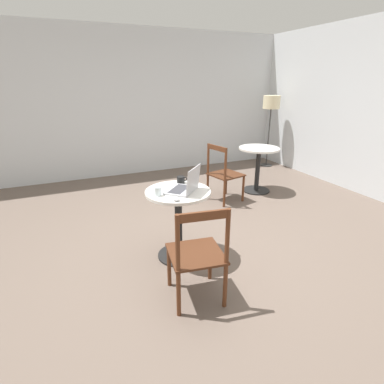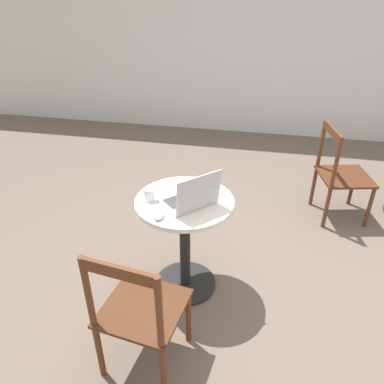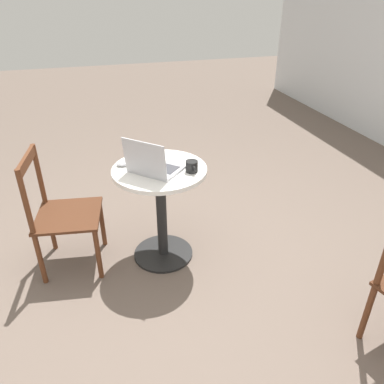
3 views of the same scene
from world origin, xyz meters
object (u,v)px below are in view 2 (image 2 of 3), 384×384
object	(u,v)px
cafe_table_near	(185,228)
drinking_glass	(149,195)
mug	(206,182)
mouse	(159,216)
chair_near_front	(140,312)
laptop	(191,198)
chair_mid_left	(340,175)

from	to	relation	value
cafe_table_near	drinking_glass	bearing A→B (deg)	-166.93
mug	mouse	bearing A→B (deg)	-116.93
mouse	mug	bearing A→B (deg)	63.07
chair_near_front	cafe_table_near	bearing A→B (deg)	81.62
cafe_table_near	laptop	bearing A→B (deg)	-44.80
chair_near_front	mouse	world-z (taller)	chair_near_front
mouse	chair_near_front	bearing A→B (deg)	-89.41
mug	drinking_glass	size ratio (longest dim) A/B	1.36
cafe_table_near	drinking_glass	world-z (taller)	drinking_glass
cafe_table_near	mouse	xyz separation A→B (m)	(-0.11, -0.23, 0.24)
laptop	drinking_glass	xyz separation A→B (m)	(-0.28, 0.00, -0.01)
chair_mid_left	drinking_glass	world-z (taller)	chair_mid_left
mouse	drinking_glass	bearing A→B (deg)	122.89
cafe_table_near	mug	bearing A→B (deg)	60.88
chair_near_front	drinking_glass	size ratio (longest dim) A/B	10.36
cafe_table_near	chair_mid_left	xyz separation A→B (m)	(1.20, 1.19, -0.08)
laptop	mug	world-z (taller)	laptop
chair_mid_left	laptop	bearing A→B (deg)	-132.56
chair_near_front	mouse	xyz separation A→B (m)	(-0.00, 0.47, 0.33)
chair_near_front	mouse	bearing A→B (deg)	90.59
cafe_table_near	laptop	size ratio (longest dim) A/B	1.80
cafe_table_near	mouse	distance (m)	0.35
drinking_glass	chair_mid_left	bearing A→B (deg)	41.21
chair_near_front	chair_mid_left	size ratio (longest dim) A/B	1.00
cafe_table_near	chair_near_front	xyz separation A→B (m)	(-0.10, -0.70, -0.08)
laptop	chair_mid_left	bearing A→B (deg)	47.44
chair_mid_left	mouse	xyz separation A→B (m)	(-1.31, -1.43, 0.33)
chair_mid_left	drinking_glass	size ratio (longest dim) A/B	10.36
chair_mid_left	mouse	size ratio (longest dim) A/B	8.96
laptop	drinking_glass	world-z (taller)	laptop
mouse	mug	size ratio (longest dim) A/B	0.85
mug	cafe_table_near	bearing A→B (deg)	-119.12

